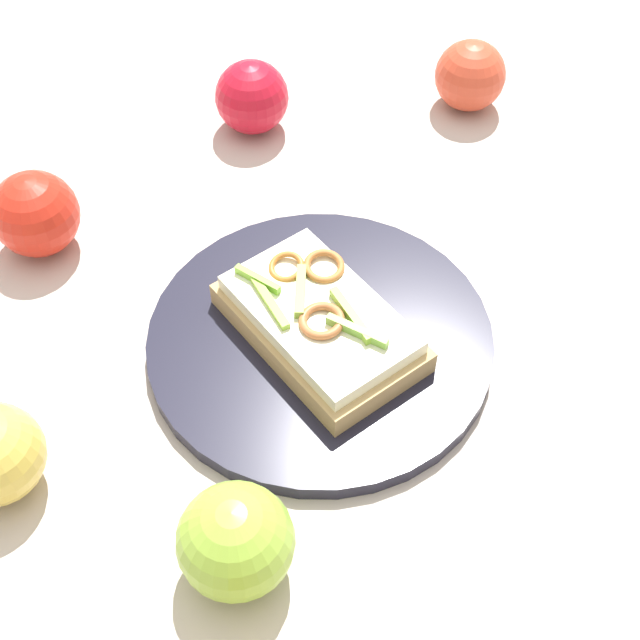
{
  "coord_description": "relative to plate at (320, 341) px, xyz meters",
  "views": [
    {
      "loc": [
        0.46,
        -0.04,
        0.6
      ],
      "look_at": [
        0.0,
        0.0,
        0.03
      ],
      "focal_mm": 51.1,
      "sensor_mm": 36.0,
      "label": 1
    }
  ],
  "objects": [
    {
      "name": "apple_5",
      "position": [
        -0.29,
        -0.04,
        0.03
      ],
      "size": [
        0.1,
        0.1,
        0.07
      ],
      "primitive_type": "sphere",
      "rotation": [
        0.0,
        0.0,
        0.37
      ],
      "color": "red",
      "rests_on": "ground_plane"
    },
    {
      "name": "apple_4",
      "position": [
        -0.14,
        -0.24,
        0.03
      ],
      "size": [
        0.1,
        0.1,
        0.08
      ],
      "primitive_type": "sphere",
      "rotation": [
        0.0,
        0.0,
        3.56
      ],
      "color": "red",
      "rests_on": "ground_plane"
    },
    {
      "name": "sandwich",
      "position": [
        -0.0,
        -0.0,
        0.03
      ],
      "size": [
        0.2,
        0.18,
        0.04
      ],
      "rotation": [
        0.0,
        0.0,
        0.57
      ],
      "color": "tan",
      "rests_on": "plate"
    },
    {
      "name": "apple_2",
      "position": [
        0.19,
        -0.07,
        0.03
      ],
      "size": [
        0.11,
        0.11,
        0.08
      ],
      "primitive_type": "sphere",
      "rotation": [
        0.0,
        0.0,
        2.23
      ],
      "color": "#86AF36",
      "rests_on": "ground_plane"
    },
    {
      "name": "ground_plane",
      "position": [
        0.0,
        0.0,
        -0.01
      ],
      "size": [
        2.0,
        2.0,
        0.0
      ],
      "primitive_type": "plane",
      "color": "#BBAFA4",
      "rests_on": "ground"
    },
    {
      "name": "plate",
      "position": [
        0.0,
        0.0,
        0.0
      ],
      "size": [
        0.28,
        0.28,
        0.01
      ],
      "primitive_type": "cylinder",
      "color": "black",
      "rests_on": "ground_plane"
    },
    {
      "name": "apple_3",
      "position": [
        -0.31,
        0.18,
        0.03
      ],
      "size": [
        0.1,
        0.1,
        0.07
      ],
      "primitive_type": "sphere",
      "rotation": [
        0.0,
        0.0,
        2.31
      ],
      "color": "#CA432B",
      "rests_on": "ground_plane"
    }
  ]
}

